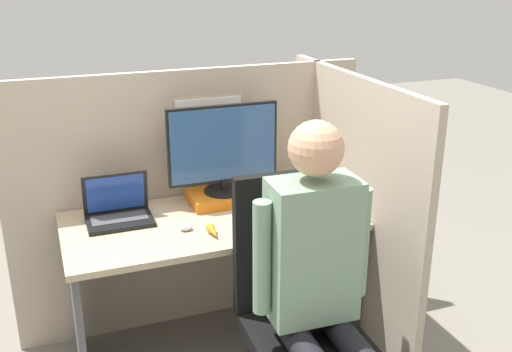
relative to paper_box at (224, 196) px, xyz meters
name	(u,v)px	position (x,y,z in m)	size (l,w,h in m)	color
cubicle_panel_back	(192,199)	(-0.12, 0.18, -0.07)	(1.88, 0.05, 1.39)	tan
cubicle_panel_right	(349,211)	(0.59, -0.24, -0.07)	(0.04, 1.30, 1.39)	tan
desk	(212,254)	(-0.13, -0.18, -0.22)	(1.38, 0.67, 0.74)	tan
paper_box	(224,196)	(0.00, 0.00, 0.00)	(0.35, 0.24, 0.05)	orange
monitor	(223,148)	(0.00, 0.00, 0.26)	(0.56, 0.20, 0.45)	black
laptop	(119,212)	(-0.54, -0.05, 0.02)	(0.30, 0.21, 0.22)	black
mouse	(186,227)	(-0.27, -0.27, -0.01)	(0.06, 0.04, 0.03)	silver
stapler	(333,198)	(0.51, -0.21, 0.00)	(0.04, 0.14, 0.06)	#2D2D33
carrot_toy	(213,232)	(-0.17, -0.37, -0.01)	(0.04, 0.12, 0.04)	orange
office_chair	(297,306)	(0.08, -0.73, -0.23)	(0.52, 0.57, 1.08)	black
person	(319,272)	(0.09, -0.90, 0.02)	(0.48, 0.46, 1.37)	black
coffee_mug	(289,182)	(0.37, 0.02, 0.02)	(0.08, 0.08, 0.10)	white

